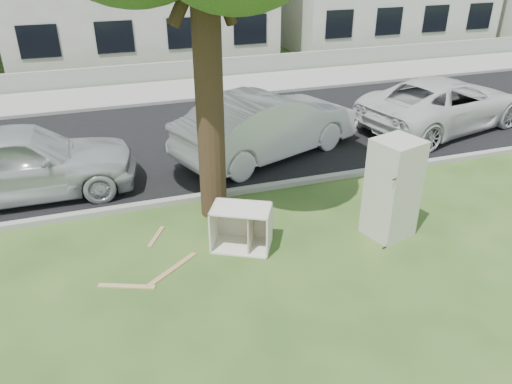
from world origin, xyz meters
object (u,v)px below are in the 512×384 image
object	(u,v)px
car_left	(20,162)
cabinet	(241,227)
car_center	(268,125)
car_right	(444,103)
fridge	(393,189)

from	to	relation	value
car_left	cabinet	bearing A→B (deg)	-130.44
cabinet	car_center	distance (m)	4.39
car_center	car_right	xyz separation A→B (m)	(5.59, 0.33, -0.08)
cabinet	car_center	size ratio (longest dim) A/B	0.21
fridge	car_right	world-z (taller)	fridge
car_left	car_center	bearing A→B (deg)	-84.58
cabinet	car_center	bearing A→B (deg)	91.95
fridge	car_center	world-z (taller)	fridge
car_center	cabinet	bearing A→B (deg)	132.54
cabinet	car_left	distance (m)	5.26
car_right	car_left	xyz separation A→B (m)	(-11.45, -0.81, 0.08)
cabinet	car_right	world-z (taller)	car_right
car_right	cabinet	bearing A→B (deg)	105.60
car_right	car_center	bearing A→B (deg)	79.39
fridge	car_left	world-z (taller)	fridge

